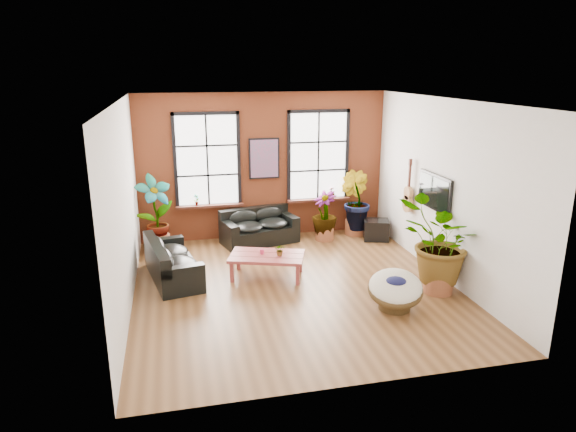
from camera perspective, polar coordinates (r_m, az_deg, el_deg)
name	(u,v)px	position (r m, az deg, el deg)	size (l,w,h in m)	color
room	(293,197)	(9.49, 0.60, 2.13)	(6.04, 6.54, 3.54)	brown
sofa_back	(259,227)	(12.29, -3.28, -1.28)	(1.91, 1.27, 0.81)	black
sofa_left	(170,262)	(10.43, -12.93, -5.05)	(1.17, 2.05, 0.76)	black
coffee_table	(267,257)	(10.25, -2.37, -4.62)	(1.65, 1.26, 0.56)	maroon
papasan_chair	(395,289)	(9.14, 11.84, -7.98)	(1.22, 1.23, 0.71)	#483419
poster	(264,159)	(12.36, -2.66, 6.40)	(0.74, 0.06, 0.98)	black
tv_wall_unit	(426,194)	(10.97, 15.13, 2.41)	(0.13, 1.86, 1.20)	black
media_box	(376,230)	(12.66, 9.76, -1.52)	(0.71, 0.65, 0.49)	black
pot_back_left	(158,243)	(12.04, -14.22, -2.97)	(0.60, 0.60, 0.40)	brown
pot_back_right	(355,227)	(13.01, 7.49, -1.21)	(0.56, 0.56, 0.38)	brown
pot_right_wall	(438,282)	(10.05, 16.35, -7.05)	(0.71, 0.71, 0.40)	brown
pot_mid	(325,233)	(12.52, 4.09, -1.94)	(0.47, 0.47, 0.33)	brown
floor_plant_back_left	(155,211)	(11.86, -14.52, 0.59)	(0.86, 0.58, 1.63)	#11411F
floor_plant_back_right	(355,201)	(12.81, 7.43, 1.71)	(0.80, 0.64, 1.45)	#11411F
floor_plant_right_wall	(440,243)	(9.80, 16.55, -2.87)	(1.45, 1.26, 1.61)	#11411F
floor_plant_mid	(325,213)	(12.37, 4.08, 0.33)	(0.60, 0.60, 1.07)	#11411F
table_plant	(280,250)	(10.15, -0.89, -3.78)	(0.21, 0.18, 0.23)	#11411F
sill_plant_left	(196,200)	(12.33, -10.14, 1.78)	(0.14, 0.10, 0.27)	#11411F
sill_plant_right	(332,192)	(12.90, 4.89, 2.62)	(0.15, 0.15, 0.27)	#11411F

